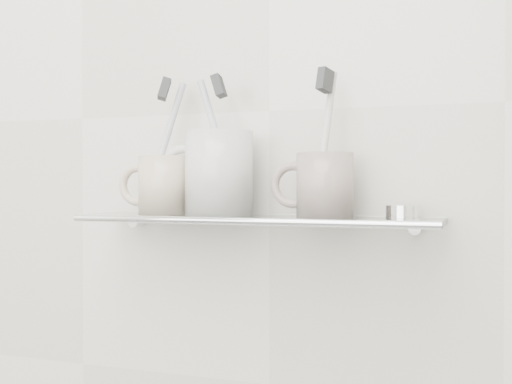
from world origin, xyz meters
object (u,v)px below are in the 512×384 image
at_px(shelf_glass, 255,219).
at_px(mug_center, 219,173).
at_px(mug_right, 325,185).
at_px(mug_left, 165,185).

relative_size(shelf_glass, mug_center, 4.24).
height_order(mug_center, mug_right, mug_center).
xyz_separation_m(mug_left, mug_center, (0.09, 0.00, 0.02)).
relative_size(mug_left, mug_center, 0.71).
relative_size(mug_left, mug_right, 0.99).
distance_m(mug_left, mug_center, 0.09).
height_order(shelf_glass, mug_right, mug_right).
height_order(shelf_glass, mug_left, mug_left).
distance_m(shelf_glass, mug_right, 0.11).
height_order(mug_left, mug_right, mug_right).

